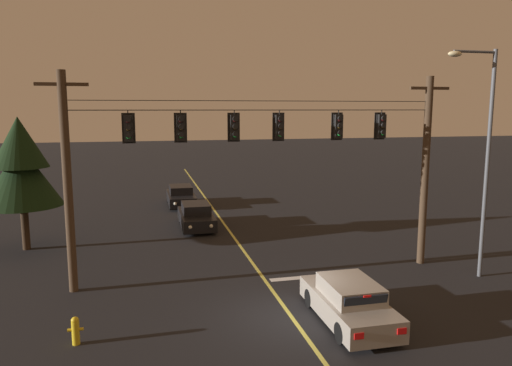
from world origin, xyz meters
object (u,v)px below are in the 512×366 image
Objects in this scene: traffic_light_rightmost at (338,126)px; car_oncoming_trailing at (181,196)px; traffic_light_left_inner at (181,128)px; traffic_light_far_right at (381,126)px; traffic_light_centre at (234,127)px; street_lamp_corner at (482,146)px; fire_hydrant at (76,330)px; traffic_light_right_inner at (279,127)px; car_waiting_near_lane at (349,302)px; car_oncoming_lead at (196,216)px; tree_verge_near at (21,166)px; traffic_light_leftmost at (128,128)px.

traffic_light_rightmost is 17.12m from car_oncoming_trailing.
traffic_light_far_right is (8.22, 0.00, 0.00)m from traffic_light_left_inner.
traffic_light_centre is 1.00× the size of traffic_light_far_right.
street_lamp_corner reaches higher than fire_hydrant.
traffic_light_right_inner reaches higher than car_waiting_near_lane.
car_oncoming_lead is 6.64m from car_oncoming_trailing.
car_waiting_near_lane is at bearing -60.07° from traffic_light_centre.
car_waiting_near_lane is at bearing -43.01° from tree_verge_near.
traffic_light_right_inner reaches higher than car_oncoming_trailing.
traffic_light_centre is at bearing 167.58° from street_lamp_corner.
traffic_light_centre is 1.00× the size of traffic_light_rightmost.
traffic_light_left_inner is 2.04m from traffic_light_centre.
traffic_light_leftmost is 8.36m from tree_verge_near.
fire_hydrant is (-5.53, -4.36, -5.60)m from traffic_light_centre.
tree_verge_near is 7.62× the size of fire_hydrant.
traffic_light_rightmost is at bearing 0.00° from traffic_light_centre.
car_oncoming_trailing is 12.70m from tree_verge_near.
traffic_light_rightmost is 1.91m from traffic_light_far_right.
traffic_light_centre is at bearing -34.58° from tree_verge_near.
traffic_light_leftmost is 8.21m from traffic_light_rightmost.
traffic_light_right_inner is at bearing -79.91° from car_oncoming_trailing.
car_waiting_near_lane is at bearing -76.09° from car_oncoming_lead.
traffic_light_left_inner is at bearing 135.07° from car_waiting_near_lane.
car_oncoming_trailing is at bearing 78.97° from traffic_light_leftmost.
traffic_light_left_inner reaches higher than car_oncoming_lead.
traffic_light_centre is 0.28× the size of car_waiting_near_lane.
traffic_light_rightmost is at bearing -71.29° from car_oncoming_trailing.
traffic_light_left_inner is at bearing 169.74° from street_lamp_corner.
fire_hydrant is at bearing -149.23° from traffic_light_right_inner.
car_oncoming_lead is at bearing 119.09° from traffic_light_rightmost.
car_waiting_near_lane is 20.51m from car_oncoming_trailing.
traffic_light_far_right is 13.69m from fire_hydrant.
traffic_light_left_inner reaches higher than car_oncoming_trailing.
car_oncoming_trailing is at bearing 93.49° from traffic_light_centre.
traffic_light_right_inner is at bearing 180.00° from traffic_light_rightmost.
traffic_light_leftmost is 0.28× the size of car_oncoming_lead.
tree_verge_near is (-8.50, -2.49, 3.41)m from car_oncoming_lead.
traffic_light_rightmost reaches higher than fire_hydrant.
street_lamp_corner is at bearing -10.26° from traffic_light_left_inner.
car_oncoming_lead is at bearing 103.91° from car_waiting_near_lane.
traffic_light_far_right is at bearing -22.31° from tree_verge_near.
fire_hydrant is at bearing -141.72° from traffic_light_centre.
traffic_light_left_inner is 1.00× the size of traffic_light_far_right.
traffic_light_rightmost is 0.28× the size of car_oncoming_trailing.
fire_hydrant is (-7.33, -4.36, -5.60)m from traffic_light_right_inner.
street_lamp_corner reaches higher than traffic_light_right_inner.
fire_hydrant is (-4.59, -19.75, -0.21)m from car_oncoming_trailing.
traffic_light_centre is 7.71m from car_waiting_near_lane.
car_oncoming_trailing is at bearing 85.91° from traffic_light_left_inner.
traffic_light_rightmost is at bearing 0.00° from traffic_light_right_inner.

